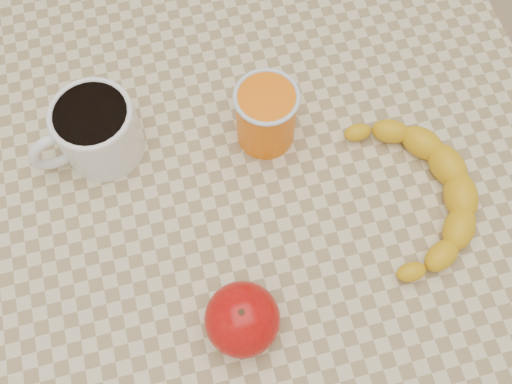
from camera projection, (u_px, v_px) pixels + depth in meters
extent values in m
plane|color=tan|center=(256.00, 318.00, 1.38)|extent=(3.00, 3.00, 0.00)
cube|color=beige|center=(256.00, 205.00, 0.71)|extent=(0.80, 0.80, 0.04)
cube|color=olive|center=(256.00, 219.00, 0.76)|extent=(0.74, 0.74, 0.06)
cylinder|color=olive|center=(45.00, 160.00, 1.15)|extent=(0.05, 0.05, 0.71)
cylinder|color=olive|center=(372.00, 86.00, 1.22)|extent=(0.05, 0.05, 0.71)
cylinder|color=white|center=(99.00, 131.00, 0.68)|extent=(0.12, 0.12, 0.08)
cylinder|color=black|center=(91.00, 115.00, 0.65)|extent=(0.08, 0.08, 0.01)
torus|color=white|center=(90.00, 113.00, 0.65)|extent=(0.10, 0.10, 0.01)
torus|color=white|center=(54.00, 151.00, 0.67)|extent=(0.06, 0.03, 0.06)
cylinder|color=orange|center=(266.00, 117.00, 0.69)|extent=(0.07, 0.07, 0.09)
torus|color=silver|center=(267.00, 97.00, 0.65)|extent=(0.08, 0.08, 0.01)
ellipsoid|color=#A00509|center=(242.00, 319.00, 0.60)|extent=(0.11, 0.11, 0.07)
cylinder|color=#382311|center=(242.00, 313.00, 0.57)|extent=(0.01, 0.01, 0.01)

